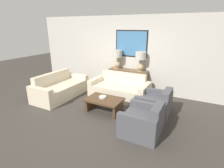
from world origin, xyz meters
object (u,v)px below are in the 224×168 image
object	(u,v)px
couch_by_back_wall	(120,90)
armchair_near_camera	(143,122)
table_lamp_left	(117,57)
couch_by_side	(60,89)
console_table	(128,81)
table_lamp_right	(141,59)
decorative_bowl	(103,97)
armchair_near_back_wall	(155,105)
coffee_table	(104,102)

from	to	relation	value
couch_by_back_wall	armchair_near_camera	size ratio (longest dim) A/B	2.13
table_lamp_left	couch_by_side	xyz separation A→B (m)	(-1.38, -1.53, -0.96)
console_table	couch_by_back_wall	size ratio (longest dim) A/B	0.73
table_lamp_left	table_lamp_right	xyz separation A→B (m)	(0.89, 0.00, 0.00)
decorative_bowl	armchair_near_camera	xyz separation A→B (m)	(1.34, -0.52, -0.14)
armchair_near_back_wall	armchair_near_camera	size ratio (longest dim) A/B	1.00
console_table	couch_by_side	distance (m)	2.38
coffee_table	armchair_near_back_wall	size ratio (longest dim) A/B	1.11
console_table	coffee_table	size ratio (longest dim) A/B	1.40
couch_by_side	armchair_near_back_wall	world-z (taller)	couch_by_side
coffee_table	armchair_near_back_wall	bearing A→B (deg)	21.13
armchair_near_back_wall	couch_by_back_wall	bearing A→B (deg)	155.05
table_lamp_right	console_table	bearing A→B (deg)	180.00
table_lamp_right	armchair_near_camera	distance (m)	2.65
table_lamp_left	coffee_table	bearing A→B (deg)	-74.65
couch_by_side	coffee_table	bearing A→B (deg)	-8.37
table_lamp_left	table_lamp_right	world-z (taller)	same
couch_by_back_wall	decorative_bowl	size ratio (longest dim) A/B	9.25
couch_by_side	armchair_near_back_wall	bearing A→B (deg)	3.99
console_table	couch_by_side	bearing A→B (deg)	-139.93
coffee_table	table_lamp_right	bearing A→B (deg)	77.80
decorative_bowl	coffee_table	bearing A→B (deg)	-25.32
couch_by_back_wall	decorative_bowl	bearing A→B (deg)	-90.47
table_lamp_left	decorative_bowl	world-z (taller)	table_lamp_left
table_lamp_left	decorative_bowl	bearing A→B (deg)	-76.27
console_table	table_lamp_right	bearing A→B (deg)	-0.00
table_lamp_left	couch_by_back_wall	size ratio (longest dim) A/B	0.34
table_lamp_right	armchair_near_camera	size ratio (longest dim) A/B	0.74
console_table	couch_by_back_wall	bearing A→B (deg)	-90.00
table_lamp_right	decorative_bowl	xyz separation A→B (m)	(-0.45, -1.78, -0.82)
decorative_bowl	armchair_near_back_wall	bearing A→B (deg)	19.14
couch_by_back_wall	couch_by_side	xyz separation A→B (m)	(-1.82, -0.84, 0.00)
table_lamp_right	decorative_bowl	world-z (taller)	table_lamp_right
armchair_near_camera	couch_by_back_wall	bearing A→B (deg)	129.63
coffee_table	decorative_bowl	distance (m)	0.15
table_lamp_left	armchair_near_camera	bearing A→B (deg)	-52.32
table_lamp_left	armchair_near_back_wall	size ratio (longest dim) A/B	0.74
console_table	table_lamp_right	distance (m)	0.94
decorative_bowl	armchair_near_camera	bearing A→B (deg)	-21.33
table_lamp_right	couch_by_side	world-z (taller)	table_lamp_right
armchair_near_camera	decorative_bowl	bearing A→B (deg)	158.67
couch_by_side	couch_by_back_wall	bearing A→B (deg)	24.80
table_lamp_right	decorative_bowl	bearing A→B (deg)	-104.27
couch_by_side	coffee_table	size ratio (longest dim) A/B	1.93
console_table	table_lamp_right	xyz separation A→B (m)	(0.44, -0.00, 0.83)
decorative_bowl	armchair_near_back_wall	distance (m)	1.43
console_table	armchair_near_back_wall	bearing A→B (deg)	-44.48
table_lamp_left	couch_by_back_wall	world-z (taller)	table_lamp_left
couch_by_back_wall	coffee_table	size ratio (longest dim) A/B	1.93
table_lamp_right	couch_by_back_wall	world-z (taller)	table_lamp_right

